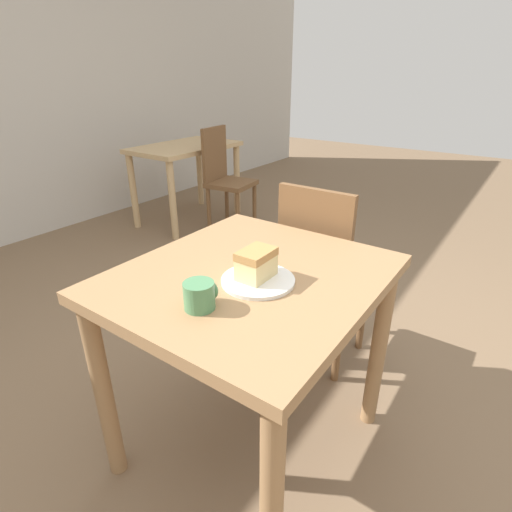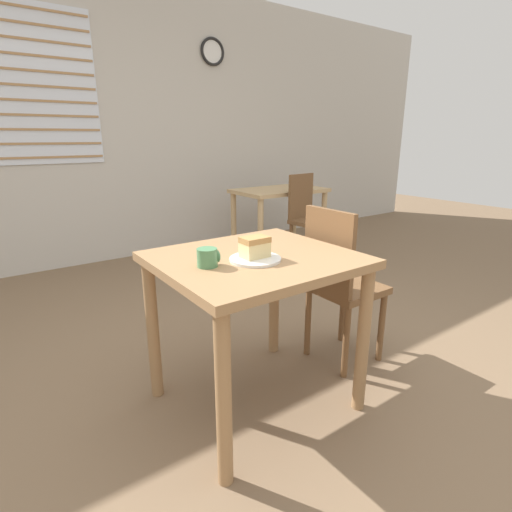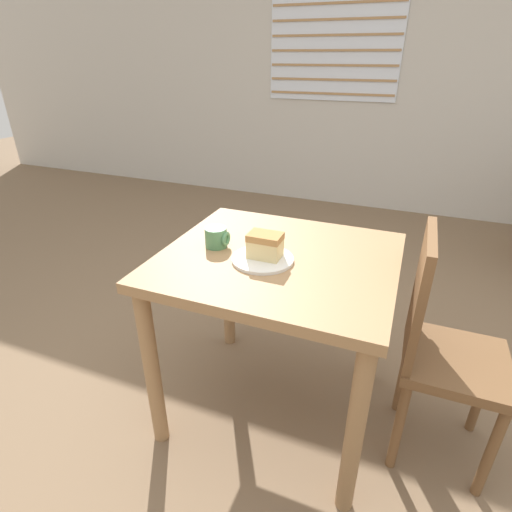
% 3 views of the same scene
% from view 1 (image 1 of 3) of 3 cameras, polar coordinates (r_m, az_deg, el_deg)
% --- Properties ---
extents(ground_plane, '(14.00, 14.00, 0.00)m').
position_cam_1_polar(ground_plane, '(1.75, 4.85, -25.44)').
color(ground_plane, '#7A6047').
extents(dining_table_near, '(0.86, 0.77, 0.76)m').
position_cam_1_polar(dining_table_near, '(1.34, -0.77, -7.16)').
color(dining_table_near, '#9E754C').
rests_on(dining_table_near, ground_plane).
extents(dining_table_far, '(0.99, 0.61, 0.72)m').
position_cam_1_polar(dining_table_far, '(3.90, -9.99, 13.54)').
color(dining_table_far, tan).
rests_on(dining_table_far, ground_plane).
extents(chair_near_window, '(0.36, 0.36, 0.91)m').
position_cam_1_polar(chair_near_window, '(1.88, 9.30, -2.32)').
color(chair_near_window, brown).
rests_on(chair_near_window, ground_plane).
extents(chair_far_corner, '(0.40, 0.40, 0.91)m').
position_cam_1_polar(chair_far_corner, '(3.60, -4.45, 11.19)').
color(chair_far_corner, brown).
rests_on(chair_far_corner, ground_plane).
extents(plate, '(0.22, 0.22, 0.01)m').
position_cam_1_polar(plate, '(1.21, 0.30, -3.50)').
color(plate, white).
rests_on(plate, dining_table_near).
extents(cake_slice, '(0.12, 0.08, 0.09)m').
position_cam_1_polar(cake_slice, '(1.20, 0.04, -1.12)').
color(cake_slice, '#E5CC89').
rests_on(cake_slice, plate).
extents(coffee_mug, '(0.09, 0.08, 0.08)m').
position_cam_1_polar(coffee_mug, '(1.08, -7.99, -5.54)').
color(coffee_mug, '#4C8456').
rests_on(coffee_mug, dining_table_near).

